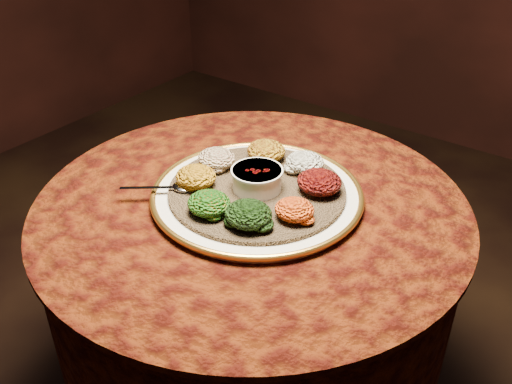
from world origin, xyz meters
The scene contains 13 objects.
table centered at (0.00, 0.00, 0.55)m, with size 0.96×0.96×0.73m.
platter centered at (0.01, 0.02, 0.75)m, with size 0.59×0.59×0.02m.
injera centered at (0.01, 0.02, 0.76)m, with size 0.39×0.39×0.01m, color brown.
stew_bowl centered at (0.01, 0.02, 0.79)m, with size 0.11×0.11×0.05m.
spoon centered at (-0.13, -0.09, 0.77)m, with size 0.13×0.10×0.01m.
portion_ayib centered at (0.05, 0.14, 0.78)m, with size 0.09×0.08×0.04m, color silver.
portion_kitfo centered at (0.12, 0.09, 0.79)m, with size 0.10×0.09×0.05m, color black.
portion_tikil centered at (0.13, -0.03, 0.78)m, with size 0.08×0.08×0.04m, color #C26B10.
portion_gomen centered at (0.07, -0.10, 0.79)m, with size 0.10×0.09×0.05m, color black.
portion_mixveg centered at (-0.02, -0.12, 0.78)m, with size 0.09×0.09×0.04m, color #AC360B.
portion_kik centered at (-0.11, -0.05, 0.78)m, with size 0.09×0.09×0.04m, color #C07911.
portion_timatim centered at (-0.13, 0.04, 0.78)m, with size 0.09×0.08×0.04m, color maroon.
portion_shiro centered at (-0.06, 0.14, 0.78)m, with size 0.09×0.09×0.04m, color #A37613.
Camera 1 is at (0.63, -0.84, 1.43)m, focal length 40.00 mm.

